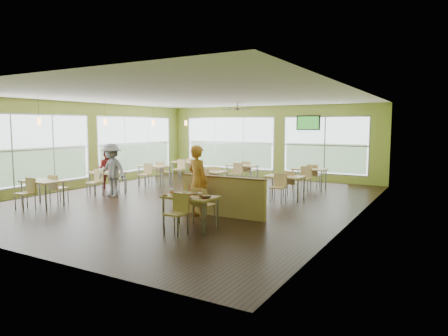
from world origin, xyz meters
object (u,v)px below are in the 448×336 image
(main_table, at_px, (190,201))
(half_wall_divider, at_px, (223,196))
(food_basket, at_px, (206,197))
(man_plaid, at_px, (198,181))

(main_table, distance_m, half_wall_divider, 1.45)
(main_table, height_order, food_basket, main_table)
(main_table, xyz_separation_m, half_wall_divider, (0.00, 1.45, -0.11))
(main_table, relative_size, half_wall_divider, 0.63)
(man_plaid, bearing_deg, main_table, 133.77)
(half_wall_divider, distance_m, food_basket, 1.58)
(main_table, bearing_deg, man_plaid, 115.71)
(man_plaid, relative_size, food_basket, 6.98)
(half_wall_divider, bearing_deg, food_basket, -73.85)
(half_wall_divider, xyz_separation_m, man_plaid, (-0.53, -0.34, 0.39))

